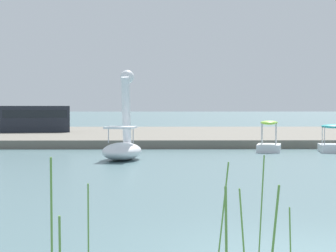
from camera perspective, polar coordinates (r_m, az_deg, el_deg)
shore_bank_far at (r=43.37m, az=1.94°, el=-0.81°), size 154.58×22.10×0.44m
swan_boat at (r=25.86m, az=-4.10°, el=-1.45°), size 1.91×3.20×3.71m
pedal_boat_lime at (r=30.76m, az=9.08°, el=-1.53°), size 1.49×2.12×1.50m
pedal_boat_teal at (r=31.32m, az=14.64°, el=-1.50°), size 1.56×2.31×1.32m
parked_van at (r=43.59m, az=-11.88°, el=0.72°), size 4.81×2.61×1.77m
reed_clump_foreground at (r=7.84m, az=1.15°, el=-9.49°), size 3.10×1.50×1.60m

